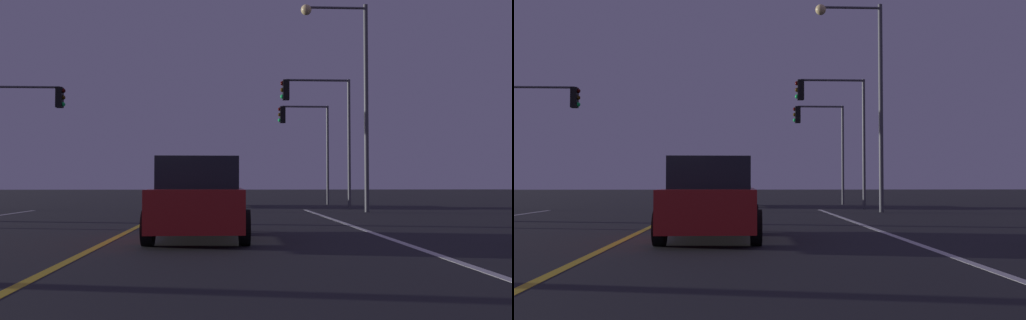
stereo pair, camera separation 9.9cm
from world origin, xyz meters
TOP-DOWN VIEW (x-y plane):
  - lane_edge_right at (5.84, 9.24)m, footprint 0.16×30.48m
  - lane_center_divider at (0.00, 9.24)m, footprint 0.16×30.48m
  - car_ahead_far at (1.94, 28.38)m, footprint 2.02×4.30m
  - car_lead_same_lane at (1.82, 11.51)m, footprint 2.02×4.30m
  - traffic_light_near_right at (6.46, 24.98)m, footprint 3.18×0.36m
  - traffic_light_near_left at (-6.37, 24.98)m, footprint 3.27×0.36m
  - traffic_light_far_right at (6.61, 30.48)m, footprint 2.79×0.36m
  - street_lamp_right_far at (7.45, 22.41)m, footprint 2.76×0.44m

SIDE VIEW (x-z plane):
  - lane_edge_right at x=5.84m, z-range 0.00..0.01m
  - lane_center_divider at x=0.00m, z-range 0.00..0.01m
  - car_ahead_far at x=1.94m, z-range -0.03..1.67m
  - car_lead_same_lane at x=1.82m, z-range -0.03..1.67m
  - traffic_light_far_right at x=6.61m, z-range 1.29..6.69m
  - traffic_light_near_left at x=-6.37m, z-range 1.33..6.77m
  - traffic_light_near_right at x=6.46m, z-range 1.40..7.26m
  - street_lamp_right_far at x=7.45m, z-range 1.14..9.63m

